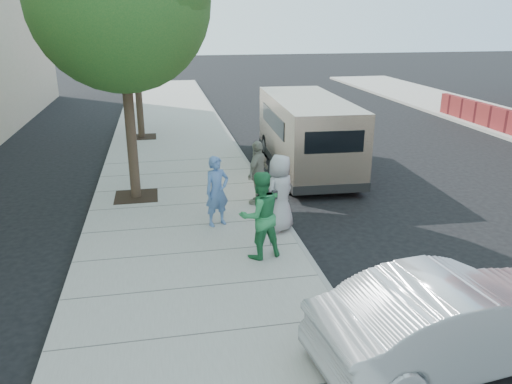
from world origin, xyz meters
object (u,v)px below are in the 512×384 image
(van, at_px, (306,133))
(person_green_shirt, at_px, (260,215))
(tree_far, at_px, (134,20))
(sedan, at_px, (456,320))
(person_officer, at_px, (217,191))
(person_gray_shirt, at_px, (280,193))
(parking_meter, at_px, (271,206))
(person_striped_polo, at_px, (258,173))

(van, bearing_deg, person_green_shirt, -111.70)
(tree_far, height_order, sedan, tree_far)
(person_officer, bearing_deg, person_green_shirt, -93.19)
(sedan, height_order, person_officer, person_officer)
(van, height_order, person_officer, van)
(van, bearing_deg, person_gray_shirt, -110.18)
(parking_meter, bearing_deg, person_striped_polo, 68.52)
(person_gray_shirt, bearing_deg, person_striped_polo, -124.85)
(person_gray_shirt, bearing_deg, person_green_shirt, 20.76)
(sedan, distance_m, person_officer, 6.34)
(parking_meter, distance_m, sedan, 4.67)
(sedan, bearing_deg, person_green_shirt, 23.39)
(person_green_shirt, xyz_separation_m, person_gray_shirt, (0.74, 1.29, -0.01))
(tree_far, height_order, parking_meter, tree_far)
(van, bearing_deg, sedan, -91.29)
(sedan, xyz_separation_m, person_green_shirt, (-2.22, 3.75, 0.36))
(parking_meter, xyz_separation_m, van, (2.53, 5.92, 0.23))
(person_officer, bearing_deg, person_striped_polo, 22.68)
(van, height_order, person_striped_polo, van)
(parking_meter, relative_size, person_green_shirt, 0.68)
(sedan, bearing_deg, person_officer, 19.91)
(person_officer, height_order, person_striped_polo, person_striped_polo)
(parking_meter, distance_m, person_striped_polo, 2.66)
(person_officer, relative_size, person_gray_shirt, 0.93)
(tree_far, xyz_separation_m, parking_meter, (3.03, -11.45, -3.81))
(person_officer, xyz_separation_m, person_gray_shirt, (1.41, -0.60, 0.06))
(person_green_shirt, height_order, person_striped_polo, person_green_shirt)
(person_officer, height_order, person_green_shirt, person_green_shirt)
(tree_far, height_order, person_striped_polo, tree_far)
(person_gray_shirt, relative_size, person_striped_polo, 1.06)
(van, relative_size, person_green_shirt, 3.59)
(person_gray_shirt, bearing_deg, sedan, 67.01)
(tree_far, bearing_deg, parking_meter, -75.19)
(sedan, distance_m, person_striped_polo, 7.12)
(sedan, distance_m, person_green_shirt, 4.37)
(tree_far, relative_size, sedan, 1.47)
(person_officer, xyz_separation_m, person_striped_polo, (1.26, 1.28, 0.01))
(sedan, relative_size, person_gray_shirt, 2.38)
(person_officer, distance_m, person_gray_shirt, 1.54)
(person_officer, bearing_deg, parking_meter, -75.77)
(person_green_shirt, relative_size, person_gray_shirt, 1.01)
(sedan, xyz_separation_m, person_gray_shirt, (-1.48, 5.04, 0.35))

